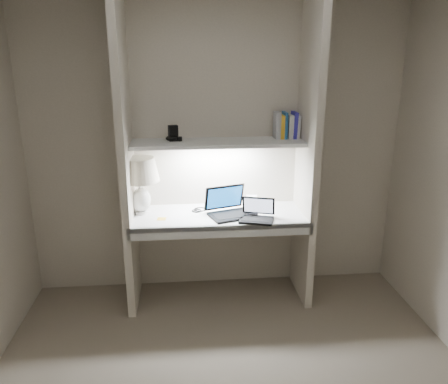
{
  "coord_description": "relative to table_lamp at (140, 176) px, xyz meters",
  "views": [
    {
      "loc": [
        -0.27,
        -2.18,
        2.03
      ],
      "look_at": [
        0.03,
        1.05,
        1.01
      ],
      "focal_mm": 35.0,
      "sensor_mm": 36.0,
      "label": 1
    }
  ],
  "objects": [
    {
      "name": "back_wall",
      "position": [
        0.64,
        0.2,
        0.16
      ],
      "size": [
        3.2,
        0.01,
        2.5
      ],
      "primitive_type": "cube",
      "color": "beige",
      "rests_on": "floor"
    },
    {
      "name": "laptop_netbook",
      "position": [
        0.94,
        -0.23,
        -0.28
      ],
      "size": [
        0.32,
        0.3,
        0.17
      ],
      "rotation": [
        0.0,
        0.0,
        -0.3
      ],
      "color": "black",
      "rests_on": "desk"
    },
    {
      "name": "desk",
      "position": [
        0.64,
        -0.07,
        -0.34
      ],
      "size": [
        1.4,
        0.55,
        0.04
      ],
      "primitive_type": "cube",
      "color": "white",
      "rests_on": "alcove_panel_left"
    },
    {
      "name": "alcove_panel_left",
      "position": [
        -0.09,
        -0.07,
        0.16
      ],
      "size": [
        0.06,
        0.55,
        2.5
      ],
      "primitive_type": "cube",
      "color": "beige",
      "rests_on": "floor"
    },
    {
      "name": "table_lamp",
      "position": [
        0.0,
        0.0,
        0.0
      ],
      "size": [
        0.32,
        0.32,
        0.47
      ],
      "color": "white",
      "rests_on": "desk"
    },
    {
      "name": "cable_coil",
      "position": [
        0.49,
        0.03,
        -0.31
      ],
      "size": [
        0.11,
        0.11,
        0.01
      ],
      "primitive_type": "torus",
      "rotation": [
        0.0,
        0.0,
        -0.1
      ],
      "color": "black",
      "rests_on": "desk"
    },
    {
      "name": "desk_apron",
      "position": [
        0.64,
        -0.33,
        -0.37
      ],
      "size": [
        1.46,
        0.03,
        0.1
      ],
      "primitive_type": "cube",
      "color": "silver",
      "rests_on": "desk"
    },
    {
      "name": "strip_light",
      "position": [
        0.64,
        0.02,
        0.24
      ],
      "size": [
        0.6,
        0.04,
        0.02
      ],
      "primitive_type": "cube",
      "color": "white",
      "rests_on": "shelf"
    },
    {
      "name": "sticky_note",
      "position": [
        0.17,
        -0.15,
        -0.32
      ],
      "size": [
        0.08,
        0.08,
        0.0
      ],
      "primitive_type": "cube",
      "rotation": [
        0.0,
        0.0,
        -0.1
      ],
      "color": "gold",
      "rests_on": "desk"
    },
    {
      "name": "shelf_box",
      "position": [
        0.28,
        0.07,
        0.34
      ],
      "size": [
        0.08,
        0.07,
        0.13
      ],
      "primitive_type": "cube",
      "rotation": [
        0.0,
        0.0,
        0.26
      ],
      "color": "black",
      "rests_on": "shelf"
    },
    {
      "name": "shelf_gadget",
      "position": [
        0.27,
        0.05,
        0.3
      ],
      "size": [
        0.13,
        0.11,
        0.05
      ],
      "primitive_type": "ellipsoid",
      "rotation": [
        0.0,
        0.0,
        0.33
      ],
      "color": "black",
      "rests_on": "shelf"
    },
    {
      "name": "shelf",
      "position": [
        0.64,
        0.02,
        0.26
      ],
      "size": [
        1.4,
        0.36,
        0.03
      ],
      "primitive_type": "cube",
      "color": "silver",
      "rests_on": "back_wall"
    },
    {
      "name": "book_row",
      "position": [
        1.23,
        0.11,
        0.38
      ],
      "size": [
        0.21,
        0.15,
        0.22
      ],
      "color": "silver",
      "rests_on": "shelf"
    },
    {
      "name": "mouse",
      "position": [
        0.91,
        -0.17,
        -0.3
      ],
      "size": [
        0.1,
        0.08,
        0.04
      ],
      "primitive_type": "ellipsoid",
      "rotation": [
        0.0,
        0.0,
        0.17
      ],
      "color": "black",
      "rests_on": "desk"
    },
    {
      "name": "alcove_panel_right",
      "position": [
        1.37,
        -0.07,
        0.16
      ],
      "size": [
        0.06,
        0.55,
        2.5
      ],
      "primitive_type": "cube",
      "color": "beige",
      "rests_on": "floor"
    },
    {
      "name": "laptop_main",
      "position": [
        0.72,
        -0.1,
        -0.27
      ],
      "size": [
        0.42,
        0.39,
        0.23
      ],
      "rotation": [
        0.0,
        0.0,
        0.32
      ],
      "color": "black",
      "rests_on": "desk"
    },
    {
      "name": "speaker",
      "position": [
        0.93,
        0.0,
        -0.26
      ],
      "size": [
        0.1,
        0.07,
        0.13
      ],
      "primitive_type": "cube",
      "rotation": [
        0.0,
        0.0,
        -0.14
      ],
      "color": "silver",
      "rests_on": "desk"
    }
  ]
}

